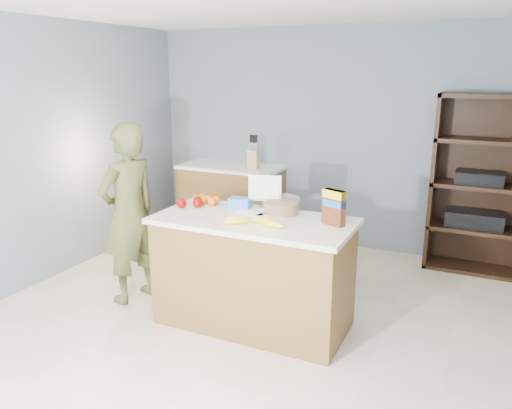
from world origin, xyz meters
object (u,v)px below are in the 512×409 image
at_px(shelving_unit, 478,188).
at_px(cereal_box, 334,205).
at_px(counter_peninsula, 253,276).
at_px(person, 129,214).
at_px(tv, 265,189).

distance_m(shelving_unit, cereal_box, 2.17).
height_order(counter_peninsula, person, person).
bearing_deg(person, counter_peninsula, 105.45).
relative_size(shelving_unit, tv, 6.38).
bearing_deg(person, tv, 121.02).
relative_size(counter_peninsula, tv, 5.53).
xyz_separation_m(person, tv, (1.14, 0.36, 0.26)).
relative_size(shelving_unit, person, 1.13).
distance_m(shelving_unit, person, 3.44).
bearing_deg(cereal_box, counter_peninsula, -170.71).
height_order(person, tv, person).
bearing_deg(counter_peninsula, cereal_box, 9.29).
bearing_deg(shelving_unit, person, -142.67).
relative_size(person, cereal_box, 5.97).
bearing_deg(counter_peninsula, person, -178.12).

